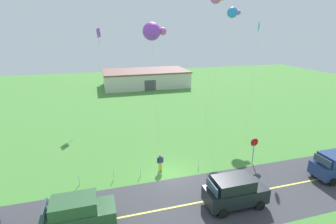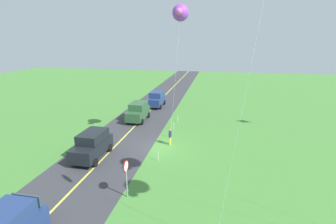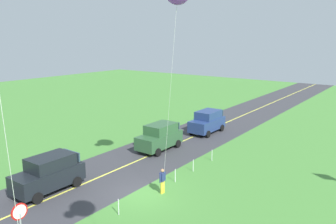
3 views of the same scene
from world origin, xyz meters
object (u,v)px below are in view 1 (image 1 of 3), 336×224
(car_suv_foreground, at_px, (235,191))
(kite_green_far, at_px, (259,27))
(person_adult_near, at_px, (160,162))
(kite_pink_drift, at_px, (233,12))
(car_parked_west_near, at_px, (78,214))
(stop_sign, at_px, (254,146))
(kite_red_low, at_px, (152,31))
(warehouse_distant, at_px, (145,78))
(kite_yellow_high, at_px, (98,35))

(car_suv_foreground, distance_m, kite_green_far, 18.27)
(person_adult_near, xyz_separation_m, kite_pink_drift, (13.27, 12.66, 13.32))
(person_adult_near, bearing_deg, car_parked_west_near, -23.71)
(stop_sign, bearing_deg, car_parked_west_near, -164.70)
(car_parked_west_near, height_order, kite_pink_drift, kite_pink_drift)
(person_adult_near, distance_m, kite_green_far, 17.89)
(kite_red_low, xyz_separation_m, warehouse_distant, (6.11, 34.95, -10.15))
(person_adult_near, distance_m, kite_yellow_high, 21.79)
(warehouse_distant, bearing_deg, car_parked_west_near, -106.83)
(kite_green_far, distance_m, kite_pink_drift, 7.36)
(stop_sign, height_order, kite_yellow_high, kite_yellow_high)
(car_parked_west_near, bearing_deg, kite_green_far, 29.57)
(kite_yellow_high, xyz_separation_m, warehouse_distant, (9.77, 17.07, -9.59))
(car_suv_foreground, bearing_deg, car_parked_west_near, 176.38)
(person_adult_near, bearing_deg, car_suv_foreground, 60.53)
(kite_yellow_high, bearing_deg, kite_pink_drift, -19.24)
(kite_red_low, height_order, warehouse_distant, kite_red_low)
(stop_sign, height_order, warehouse_distant, warehouse_distant)
(car_suv_foreground, height_order, kite_green_far, kite_green_far)
(kite_red_low, height_order, kite_green_far, kite_green_far)
(car_suv_foreground, relative_size, person_adult_near, 2.75)
(person_adult_near, bearing_deg, kite_green_far, 141.44)
(kite_red_low, xyz_separation_m, kite_green_far, (12.89, 4.78, 0.41))
(warehouse_distant, bearing_deg, kite_green_far, -77.33)
(kite_yellow_high, xyz_separation_m, kite_pink_drift, (17.25, -6.02, 2.83))
(car_parked_west_near, relative_size, kite_red_low, 0.35)
(kite_yellow_high, bearing_deg, kite_red_low, -78.43)
(kite_yellow_high, relative_size, kite_green_far, 0.95)
(kite_red_low, distance_m, kite_pink_drift, 18.18)
(kite_red_low, bearing_deg, person_adult_near, -68.21)
(car_parked_west_near, height_order, warehouse_distant, warehouse_distant)
(car_parked_west_near, relative_size, kite_yellow_high, 0.36)
(stop_sign, xyz_separation_m, kite_pink_drift, (4.61, 13.80, 12.38))
(stop_sign, relative_size, person_adult_near, 1.60)
(car_suv_foreground, height_order, car_parked_west_near, same)
(person_adult_near, relative_size, kite_green_far, 0.12)
(car_parked_west_near, distance_m, kite_red_low, 13.89)
(car_parked_west_near, xyz_separation_m, kite_red_low, (6.32, 6.12, 10.75))
(car_parked_west_near, height_order, stop_sign, stop_sign)
(kite_green_far, xyz_separation_m, kite_pink_drift, (0.70, 7.09, 1.87))
(car_parked_west_near, bearing_deg, warehouse_distant, 73.17)
(car_suv_foreground, height_order, person_adult_near, car_suv_foreground)
(car_suv_foreground, xyz_separation_m, kite_yellow_high, (-7.87, 24.67, 10.20))
(car_suv_foreground, bearing_deg, kite_yellow_high, 107.70)
(person_adult_near, relative_size, kite_red_low, 0.13)
(car_parked_west_near, bearing_deg, car_suv_foreground, -3.62)
(kite_green_far, bearing_deg, kite_yellow_high, 141.63)
(kite_green_far, bearing_deg, stop_sign, -120.22)
(kite_pink_drift, relative_size, warehouse_distant, 0.81)
(kite_red_low, relative_size, kite_pink_drift, 0.85)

